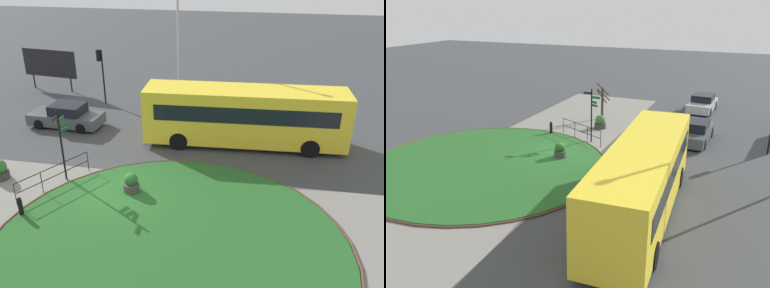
{
  "view_description": "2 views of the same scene",
  "coord_description": "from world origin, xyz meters",
  "views": [
    {
      "loc": [
        6.61,
        -15.41,
        10.26
      ],
      "look_at": [
        3.36,
        1.79,
        1.95
      ],
      "focal_mm": 39.02,
      "sensor_mm": 36.0,
      "label": 1
    },
    {
      "loc": [
        20.96,
        10.15,
        8.8
      ],
      "look_at": [
        3.26,
        2.41,
        2.0
      ],
      "focal_mm": 37.79,
      "sensor_mm": 36.0,
      "label": 2
    }
  ],
  "objects": [
    {
      "name": "car_far_lane",
      "position": [
        -5.61,
        7.01,
        0.67
      ],
      "size": [
        4.62,
        2.09,
        1.47
      ],
      "rotation": [
        0.0,
        0.0,
        3.1
      ],
      "color": "#474C51",
      "rests_on": "ground"
    },
    {
      "name": "grass_island",
      "position": [
        3.45,
        -3.28,
        0.05
      ],
      "size": [
        13.62,
        13.62,
        0.1
      ],
      "primitive_type": "cylinder",
      "color": "#235B23",
      "rests_on": "ground"
    },
    {
      "name": "sidewalk_paving",
      "position": [
        0.0,
        -1.99,
        0.01
      ],
      "size": [
        32.0,
        8.02,
        0.02
      ],
      "primitive_type": "cube",
      "color": "gray",
      "rests_on": "ground"
    },
    {
      "name": "car_near_lane",
      "position": [
        -14.04,
        6.42,
        0.66
      ],
      "size": [
        4.36,
        2.15,
        1.43
      ],
      "rotation": [
        0.0,
        0.0,
        -0.06
      ],
      "color": "#B7B7BC",
      "rests_on": "ground"
    },
    {
      "name": "street_tree_bare",
      "position": [
        -8.27,
        -0.54,
        1.47
      ],
      "size": [
        0.84,
        1.06,
        2.96
      ],
      "color": "#423323",
      "rests_on": "ground"
    },
    {
      "name": "railing_grass_edge",
      "position": [
        -2.82,
        -0.04,
        0.71
      ],
      "size": [
        1.85,
        3.55,
        1.1
      ],
      "rotation": [
        0.0,
        0.0,
        4.24
      ],
      "color": "black",
      "rests_on": "ground"
    },
    {
      "name": "bus_yellow",
      "position": [
        5.47,
        6.4,
        1.75
      ],
      "size": [
        11.25,
        3.13,
        3.26
      ],
      "rotation": [
        0.0,
        0.0,
        3.2
      ],
      "color": "yellow",
      "rests_on": "ground"
    },
    {
      "name": "grass_kerb_ring",
      "position": [
        3.45,
        -3.28,
        0.06
      ],
      "size": [
        13.93,
        13.93,
        0.11
      ],
      "primitive_type": "torus",
      "color": "brown",
      "rests_on": "ground"
    },
    {
      "name": "ground",
      "position": [
        0.0,
        0.0,
        0.0
      ],
      "size": [
        120.0,
        120.0,
        0.0
      ],
      "primitive_type": "plane",
      "color": "#3D3F42"
    },
    {
      "name": "signpost_directional",
      "position": [
        -2.66,
        0.8,
        2.11
      ],
      "size": [
        0.31,
        1.1,
        3.62
      ],
      "color": "black",
      "rests_on": "ground"
    },
    {
      "name": "planter_near_signpost",
      "position": [
        0.83,
        0.19,
        0.46
      ],
      "size": [
        0.74,
        0.74,
        1.0
      ],
      "color": "#47423D",
      "rests_on": "ground"
    },
    {
      "name": "bollard_foreground",
      "position": [
        -3.11,
        -2.44,
        0.47
      ],
      "size": [
        0.2,
        0.2,
        0.92
      ],
      "color": "black",
      "rests_on": "ground"
    },
    {
      "name": "planter_kerbside",
      "position": [
        -5.83,
        0.22,
        0.45
      ],
      "size": [
        0.85,
        0.85,
        1.0
      ],
      "color": "#383838",
      "rests_on": "ground"
    }
  ]
}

